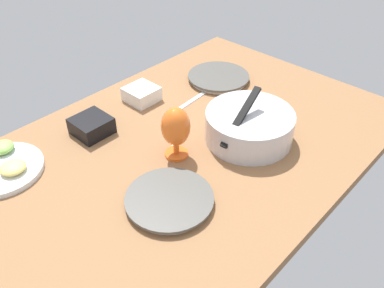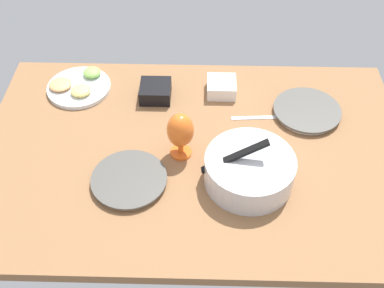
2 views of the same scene
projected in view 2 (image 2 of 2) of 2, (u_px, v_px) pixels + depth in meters
ground_plane at (195, 154)px, 177.72cm from camera, size 160.00×104.00×4.00cm
dinner_plate_left at (307, 111)px, 189.13cm from camera, size 26.82×26.82×2.50cm
dinner_plate_right at (129, 180)px, 164.85cm from camera, size 26.53×26.53×2.37cm
mixing_bowl at (249, 169)px, 162.17cm from camera, size 32.22×31.00×18.52cm
fruit_platter at (78, 86)px, 199.44cm from camera, size 26.52×26.52×4.96cm
hurricane_glass_orange at (180, 132)px, 167.10cm from camera, size 9.67×9.67×18.82cm
square_bowl_white at (221, 86)px, 196.80cm from camera, size 11.86×11.86×5.76cm
square_bowl_black at (155, 91)px, 194.64cm from camera, size 12.53×12.53×6.12cm
fork_by_left_plate at (254, 117)px, 188.05cm from camera, size 18.08×2.97×0.60cm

